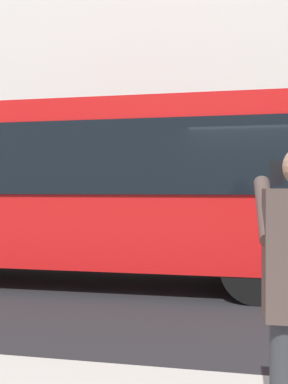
{
  "coord_description": "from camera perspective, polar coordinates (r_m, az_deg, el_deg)",
  "views": [
    {
      "loc": [
        0.75,
        6.97,
        1.63
      ],
      "look_at": [
        2.17,
        -0.51,
        1.57
      ],
      "focal_mm": 39.68,
      "sensor_mm": 36.0,
      "label": 1
    }
  ],
  "objects": [
    {
      "name": "building_facade_far",
      "position": [
        14.46,
        13.96,
        17.94
      ],
      "size": [
        28.0,
        1.55,
        12.0
      ],
      "color": "beige",
      "rests_on": "ground_plane"
    },
    {
      "name": "red_bus",
      "position": [
        7.72,
        -8.81,
        0.81
      ],
      "size": [
        9.05,
        2.54,
        3.08
      ],
      "color": "red",
      "rests_on": "ground_plane"
    },
    {
      "name": "ground_plane",
      "position": [
        7.19,
        16.85,
        -12.7
      ],
      "size": [
        60.0,
        60.0,
        0.0
      ],
      "primitive_type": "plane",
      "color": "#232326"
    }
  ]
}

